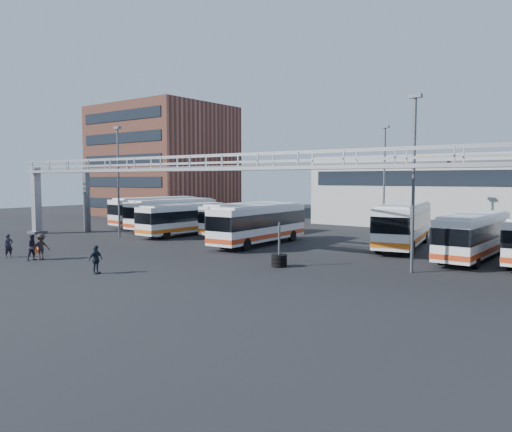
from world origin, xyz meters
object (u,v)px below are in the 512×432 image
Objects in this scene: pedestrian_a at (9,246)px; pedestrian_d at (96,260)px; bus_3 at (245,217)px; pedestrian_c at (41,246)px; tire_stack at (279,259)px; bus_4 at (259,223)px; bus_7 at (474,234)px; bus_0 at (156,210)px; cone_right at (39,245)px; light_pole_left at (118,176)px; pedestrian_b at (33,247)px; light_pole_back at (384,175)px; light_pole_mid at (414,174)px; cone_left at (35,248)px; bus_6 at (404,223)px; bus_1 at (172,213)px; bus_2 at (184,218)px.

pedestrian_a is 9.95m from pedestrian_d.
bus_3 reaches higher than pedestrian_c.
tire_stack reaches higher than pedestrian_c.
bus_7 is (15.99, 2.48, -0.11)m from bus_4.
bus_3 is (13.78, -1.03, -0.12)m from bus_0.
bus_3 is 18.44m from cone_right.
light_pole_left is at bearing -167.60° from bus_7.
bus_3 is 20.27m from pedestrian_b.
bus_0 is (-25.39, -4.72, -3.89)m from light_pole_back.
bus_0 is 19.64m from cone_right.
light_pole_mid is 26.89m from cone_left.
pedestrian_a is 0.59× the size of tire_stack.
bus_3 is 15.46m from bus_6.
bus_6 reaches higher than bus_4.
light_pole_left is 1.00× the size of light_pole_back.
pedestrian_c is 5.21m from cone_right.
bus_3 is at bearing -153.63° from light_pole_back.
light_pole_left is 11.41m from bus_0.
bus_4 is at bearing -163.35° from bus_6.
bus_4 is (14.57, -4.11, 0.02)m from bus_1.
pedestrian_a is (-4.63, -20.50, -0.90)m from bus_3.
light_pole_back is 12.91m from bus_4.
pedestrian_b is at bearing -118.53° from bus_4.
light_pole_back is 29.76m from cone_right.
light_pole_back is 0.99× the size of bus_3.
pedestrian_b is (-13.67, -25.91, -4.85)m from light_pole_back.
bus_0 is 1.01× the size of bus_4.
bus_0 reaches higher than cone_left.
pedestrian_c is at bearing -153.06° from tire_stack.
cone_left is at bearing -130.56° from bus_4.
pedestrian_b is 5.44m from cone_right.
bus_0 is 1.11× the size of bus_2.
light_pole_left is 0.92× the size of bus_0.
bus_1 reaches higher than pedestrian_d.
bus_4 is 15.76× the size of cone_left.
pedestrian_d is at bearing -11.77° from cone_left.
pedestrian_c is at bearing -60.66° from light_pole_left.
pedestrian_d is at bearing -92.82° from bus_4.
bus_6 reaches higher than bus_7.
light_pole_mid is 11.29m from bus_6.
bus_4 is at bearing -12.69° from bus_1.
pedestrian_c is 7.38m from pedestrian_d.
bus_3 is (4.53, 3.67, 0.04)m from bus_2.
cone_right is (-27.89, -14.82, -1.41)m from bus_7.
tire_stack is at bearing -25.06° from bus_1.
pedestrian_d is at bearing -15.60° from cone_right.
bus_2 is at bearing 12.72° from pedestrian_c.
light_pole_mid is at bearing -78.29° from bus_6.
pedestrian_a is at bearing 81.77° from pedestrian_d.
pedestrian_d is (5.32, -20.49, -0.89)m from bus_3.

